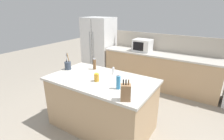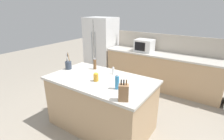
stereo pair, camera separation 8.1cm
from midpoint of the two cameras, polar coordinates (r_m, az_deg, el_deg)
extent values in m
plane|color=gray|center=(3.43, -2.73, -17.49)|extent=(14.00, 14.00, 0.00)
cube|color=tan|center=(4.85, 15.86, -0.48)|extent=(2.97, 0.62, 0.90)
cube|color=beige|center=(4.71, 16.40, 4.88)|extent=(3.01, 0.66, 0.04)
cube|color=#B2A899|center=(4.95, 17.85, 8.42)|extent=(2.97, 0.03, 0.46)
cube|color=tan|center=(3.17, -2.86, -11.03)|extent=(1.75, 0.98, 0.90)
cube|color=beige|center=(2.96, -3.02, -3.20)|extent=(1.81, 1.04, 0.04)
cube|color=white|center=(5.67, -3.16, 7.83)|extent=(0.92, 0.72, 1.78)
cube|color=#2D2D2D|center=(5.39, -5.49, 7.13)|extent=(0.01, 0.00, 1.69)
cylinder|color=#ADB2B7|center=(5.42, -6.11, 7.17)|extent=(0.02, 0.02, 0.98)
cylinder|color=#ADB2B7|center=(5.34, -5.11, 7.02)|extent=(0.02, 0.02, 0.98)
cube|color=white|center=(4.84, 10.99, 7.90)|extent=(0.47, 0.38, 0.32)
cube|color=black|center=(4.68, 9.56, 7.59)|extent=(0.29, 0.01, 0.22)
cube|color=#936B47|center=(2.25, 4.83, -7.41)|extent=(0.16, 0.15, 0.22)
cylinder|color=black|center=(2.19, 4.09, -4.01)|extent=(0.02, 0.02, 0.07)
cylinder|color=black|center=(2.19, 4.94, -4.03)|extent=(0.02, 0.02, 0.07)
cylinder|color=brown|center=(2.19, 5.79, -4.06)|extent=(0.02, 0.02, 0.07)
cylinder|color=#333D4C|center=(3.47, -13.40, 1.52)|extent=(0.12, 0.12, 0.15)
cylinder|color=olive|center=(3.42, -13.31, 3.98)|extent=(0.01, 0.05, 0.18)
cylinder|color=black|center=(3.44, -13.76, 4.04)|extent=(0.01, 0.05, 0.18)
cylinder|color=#B2B2B7|center=(3.42, -13.77, 3.91)|extent=(0.01, 0.03, 0.18)
cylinder|color=#3384BC|center=(2.56, 2.59, -4.09)|extent=(0.06, 0.06, 0.20)
cylinder|color=white|center=(2.51, 2.63, -1.72)|extent=(0.04, 0.04, 0.02)
cylinder|color=silver|center=(3.12, 1.12, -0.34)|extent=(0.04, 0.04, 0.12)
cylinder|color=#B2B2B7|center=(3.10, 1.13, 0.83)|extent=(0.03, 0.03, 0.02)
cylinder|color=gold|center=(2.84, -4.42, -2.44)|extent=(0.08, 0.08, 0.12)
cylinder|color=gold|center=(2.82, -4.46, -1.13)|extent=(0.05, 0.05, 0.02)
cylinder|color=brown|center=(3.38, -4.95, 1.89)|extent=(0.06, 0.06, 0.19)
cylinder|color=#B2B2B7|center=(3.35, -5.01, 3.65)|extent=(0.04, 0.04, 0.02)
camera|label=1|loc=(0.04, -89.27, 0.26)|focal=28.00mm
camera|label=2|loc=(0.04, 90.73, -0.26)|focal=28.00mm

